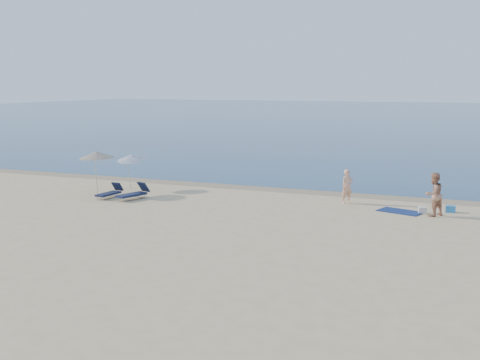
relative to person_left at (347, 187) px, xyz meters
name	(u,v)px	position (x,y,z in m)	size (l,w,h in m)	color
ground	(120,326)	(-1.86, -17.07, -0.84)	(160.00, 160.00, 0.00)	tan
sea	(438,116)	(-1.86, 82.93, -0.83)	(240.00, 160.00, 0.01)	navy
wet_sand_strip	(322,193)	(-1.86, 2.33, -0.84)	(240.00, 1.60, 0.00)	#847254
person_left	(347,187)	(0.00, 0.00, 0.00)	(0.61, 0.40, 1.68)	#E1A07F
person_right	(434,194)	(4.15, -1.36, 0.14)	(0.95, 0.74, 1.95)	#AF785C
beach_towel	(400,211)	(2.71, -1.03, -0.82)	(1.95, 1.08, 0.03)	#0F1E4C
white_bag	(423,210)	(3.69, -1.02, -0.69)	(0.35, 0.30, 0.30)	silver
blue_cooler	(451,209)	(4.85, -0.27, -0.69)	(0.43, 0.31, 0.31)	#2270B9
umbrella_near	(132,157)	(-11.93, -0.55, 0.97)	(1.76, 1.79, 2.14)	silver
umbrella_far	(97,155)	(-12.81, -2.56, 1.27)	(2.10, 2.11, 2.39)	silver
lounger_left	(110,192)	(-11.65, -3.14, -0.57)	(0.71, 1.70, 0.73)	#141C37
lounger_right	(134,193)	(-10.30, -3.04, -0.55)	(1.14, 1.92, 0.80)	#151D3A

